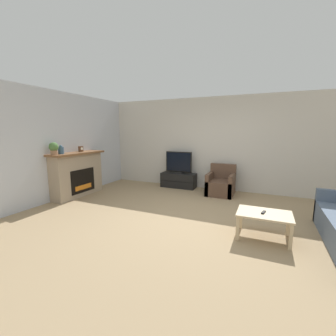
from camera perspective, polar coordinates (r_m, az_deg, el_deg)
ground_plane at (r=4.64m, az=5.56°, el=-12.41°), size 24.00×24.00×0.00m
wall_back at (r=6.76m, az=12.51°, el=5.99°), size 12.00×0.06×2.70m
wall_left at (r=6.33m, az=-25.68°, el=5.09°), size 0.06×12.00×2.70m
fireplace at (r=6.44m, az=-22.03°, el=-1.40°), size 0.49×1.58×1.17m
mantel_vase_left at (r=6.03m, az=-25.54°, el=4.15°), size 0.13×0.13×0.22m
mantel_clock at (r=6.46m, az=-21.26°, el=4.52°), size 0.08×0.11×0.15m
potted_plant at (r=5.90m, az=-27.04°, el=4.57°), size 0.21×0.21×0.29m
tv_stand at (r=6.95m, az=2.70°, el=-3.10°), size 1.06×0.42×0.45m
tv at (r=6.86m, az=2.72°, el=1.25°), size 0.83×0.18×0.66m
armchair at (r=6.33m, az=13.28°, el=-4.12°), size 0.70×0.76×0.81m
coffee_table at (r=3.99m, az=23.22°, el=-11.26°), size 0.82×0.57×0.42m
remote at (r=3.96m, az=23.08°, el=-10.31°), size 0.07×0.16×0.02m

